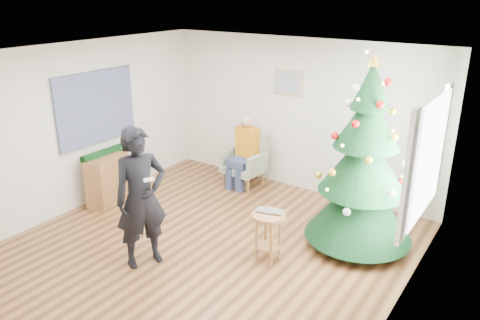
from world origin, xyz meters
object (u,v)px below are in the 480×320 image
Objects in this scene: christmas_tree at (364,165)px; stool at (268,237)px; armchair at (245,166)px; console at (108,177)px; standing_man at (141,198)px.

stool is (-0.81, -1.03, -0.84)m from christmas_tree.
armchair is (-2.43, 0.87, -0.82)m from christmas_tree.
armchair is 2.37m from console.
stool is 0.68× the size of armchair.
christmas_tree is 2.70× the size of armchair.
christmas_tree is 2.88m from standing_man.
christmas_tree is 2.71m from armchair.
christmas_tree is 2.61× the size of console.
standing_man is (0.33, -2.83, 0.56)m from armchair.
armchair is at bearing 31.45° from standing_man.
christmas_tree reaches higher than console.
christmas_tree is 1.56m from stool.
standing_man is 1.81× the size of console.
standing_man is (-2.10, -1.96, -0.27)m from christmas_tree.
stool is 0.36× the size of standing_man.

